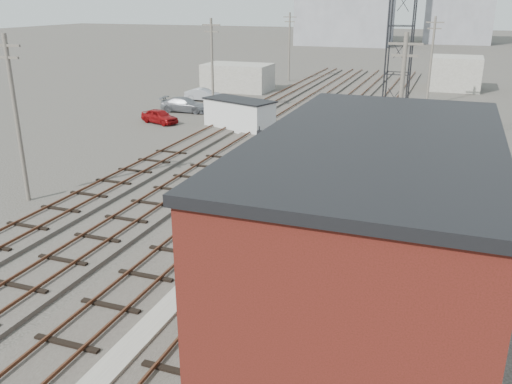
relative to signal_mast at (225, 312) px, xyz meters
The scene contains 21 objects.
ground 50.03m from the signal_mast, 94.25° to the left, with size 320.00×320.00×0.00m, color #282621.
track_right 28.94m from the signal_mast, 92.38° to the left, with size 3.20×90.00×0.39m.
track_mid_right 29.38m from the signal_mast, 100.22° to the left, with size 3.20×90.00×0.39m.
track_mid_left 30.34m from the signal_mast, 107.69° to the left, with size 3.20×90.00×0.39m.
track_left 31.78m from the signal_mast, 114.59° to the left, with size 3.20×90.00×0.39m.
platform_curb 5.37m from the signal_mast, 129.76° to the left, with size 0.90×28.00×0.26m, color gray.
brick_building 4.50m from the signal_mast, 25.91° to the left, with size 6.54×12.20×7.22m.
lattice_tower 25.50m from the signal_mast, 85.86° to the left, with size 1.60×1.60×15.00m.
utility_pole_left_a 19.15m from the signal_mast, 148.71° to the left, with size 1.80×0.24×9.00m.
utility_pole_left_b 38.52m from the signal_mast, 114.93° to the left, with size 1.80×0.24×9.00m.
utility_pole_left_c 62.06m from the signal_mast, 105.15° to the left, with size 1.80×0.24×9.00m.
utility_pole_right_a 18.27m from the signal_mast, 81.08° to the left, with size 1.80×0.24×9.00m.
utility_pole_right_b 48.01m from the signal_mast, 86.65° to the left, with size 1.80×0.24×9.00m.
shed_left 53.60m from the signal_mast, 111.56° to the left, with size 8.00×5.00×3.20m, color gray.
shed_right 60.08m from the signal_mast, 84.94° to the left, with size 6.00×6.00×4.00m, color gray.
signal_mast is the anchor object (origin of this frame).
switch_stand 26.85m from the signal_mast, 107.67° to the left, with size 0.35×0.35×1.42m.
site_trailer 32.29m from the signal_mast, 111.08° to the left, with size 6.77×4.65×2.62m.
car_red 35.67m from the signal_mast, 122.81° to the left, with size 1.52×3.77×1.28m, color maroon.
car_silver 46.58m from the signal_mast, 116.15° to the left, with size 1.44×4.14×1.36m, color #A4A5AC.
car_grey 40.58m from the signal_mast, 118.90° to the left, with size 2.00×4.93×1.43m, color slate.
Camera 1 is at (9.22, -2.26, 10.60)m, focal length 38.00 mm.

